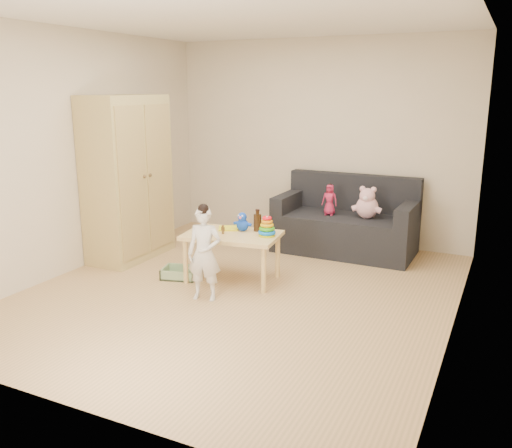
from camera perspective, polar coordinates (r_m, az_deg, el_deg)
The scene contains 13 objects.
room at distance 5.12m, azimuth -1.73°, elevation 6.51°, with size 4.50×4.50×4.50m.
wardrobe at distance 6.51m, azimuth -13.35°, elevation 4.68°, with size 0.53×1.06×1.90m, color tan.
sofa at distance 6.76m, azimuth 9.31°, elevation -1.00°, with size 1.67×0.83×0.47m, color black.
play_table at distance 5.70m, azimuth -2.51°, elevation -3.49°, with size 0.97×0.61×0.51m, color #E5C57E.
storage_bin at distance 5.88m, azimuth -7.97°, elevation -5.09°, with size 0.37×0.28×0.11m, color #88A87A, non-canonical shape.
toddler at distance 5.16m, azimuth -5.45°, elevation -3.24°, with size 0.33×0.22×0.89m, color silver.
pink_bear at distance 6.56m, azimuth 11.63°, elevation 2.00°, with size 0.28×0.24×0.32m, color #F2B2BE, non-canonical shape.
doll at distance 6.64m, azimuth 7.75°, elevation 2.51°, with size 0.19×0.13×0.37m, color #BB234B.
ring_stacker at distance 5.50m, azimuth 1.16°, elevation -0.45°, with size 0.18×0.18×0.21m.
brown_bottle at distance 5.70m, azimuth 0.15°, elevation 0.23°, with size 0.08×0.08×0.23m.
blue_plush at distance 5.70m, azimuth -1.43°, elevation 0.28°, with size 0.17×0.13×0.20m, color blue, non-canonical shape.
wooden_figure at distance 5.60m, azimuth -3.50°, elevation -0.56°, with size 0.04×0.03×0.10m, color brown, non-canonical shape.
yellow_book at distance 5.80m, azimuth -2.92°, elevation -0.45°, with size 0.20×0.20×0.02m, color #FFF91A.
Camera 1 is at (2.33, -4.50, 1.98)m, focal length 38.00 mm.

